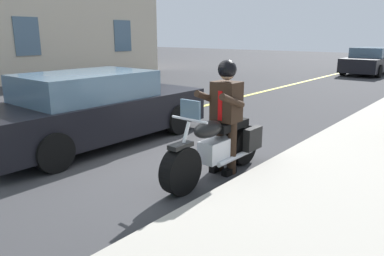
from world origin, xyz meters
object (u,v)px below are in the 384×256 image
at_px(motorcycle_main, 218,147).
at_px(car_dark, 369,61).
at_px(rider_main, 226,107).
at_px(car_silver, 94,108).

bearing_deg(motorcycle_main, car_dark, -172.58).
bearing_deg(motorcycle_main, rider_main, -179.03).
relative_size(motorcycle_main, rider_main, 1.27).
bearing_deg(car_dark, rider_main, 7.49).
xyz_separation_m(rider_main, car_dark, (-16.81, -2.21, -0.35)).
height_order(motorcycle_main, car_silver, car_silver).
bearing_deg(car_dark, car_silver, -2.34).
relative_size(motorcycle_main, car_dark, 0.48).
bearing_deg(rider_main, motorcycle_main, 0.97).
xyz_separation_m(car_silver, car_dark, (-17.10, 0.70, 0.00)).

